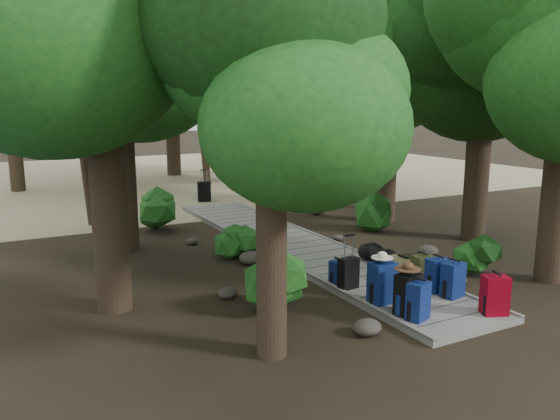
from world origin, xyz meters
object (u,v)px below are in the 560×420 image
backpack_right_b (453,278)px  duffel_right_black (377,254)px  duffel_right_khaki (403,267)px  backpack_right_a (495,293)px  backpack_left_a (418,299)px  suitcase_on_boardwalk (348,273)px  lone_suitcase_on_sand (204,192)px  backpack_left_b (408,292)px  backpack_right_d (423,267)px  sun_lounger (254,182)px  kayak (96,199)px  backpack_left_d (338,270)px  backpack_left_c (382,280)px  backpack_right_c (438,273)px

backpack_right_b → duffel_right_black: bearing=77.5°
duffel_right_khaki → backpack_right_a: bearing=-92.2°
backpack_left_a → backpack_right_a: backpack_right_a is taller
suitcase_on_boardwalk → lone_suitcase_on_sand: lone_suitcase_on_sand is taller
duffel_right_khaki → backpack_left_b: bearing=-129.9°
backpack_left_b → backpack_right_d: bearing=26.9°
backpack_left_a → duffel_right_black: 3.21m
backpack_left_a → suitcase_on_boardwalk: bearing=74.3°
duffel_right_black → sun_lounger: 11.38m
backpack_right_b → kayak: bearing=96.9°
duffel_right_khaki → suitcase_on_boardwalk: (-1.43, -0.12, 0.11)m
duffel_right_black → kayak: size_ratio=0.21×
backpack_left_a → backpack_right_a: (1.29, -0.42, 0.01)m
sun_lounger → backpack_left_d: bearing=-110.5°
sun_lounger → kayak: bearing=177.2°
backpack_left_b → backpack_left_c: (-0.05, 0.62, 0.02)m
backpack_left_a → duffel_right_black: bearing=44.3°
backpack_right_c → duffel_right_khaki: bearing=90.2°
duffel_right_black → backpack_left_a: bearing=-102.1°
duffel_right_black → sun_lounger: (2.24, 11.15, 0.04)m
backpack_left_b → backpack_right_c: 1.40m
backpack_left_d → backpack_right_a: 2.94m
backpack_left_c → backpack_left_d: backpack_left_c is taller
backpack_left_d → suitcase_on_boardwalk: suitcase_on_boardwalk is taller
backpack_right_b → duffel_right_black: backpack_right_b is taller
suitcase_on_boardwalk → kayak: 12.50m
backpack_left_c → lone_suitcase_on_sand: (0.93, 11.61, -0.14)m
kayak → sun_lounger: bearing=3.8°
backpack_left_d → duffel_right_black: size_ratio=0.79×
backpack_left_c → duffel_right_khaki: size_ratio=1.44×
backpack_left_a → backpack_left_d: size_ratio=1.43×
backpack_left_a → duffel_right_black: backpack_left_a is taller
backpack_left_b → kayak: backpack_left_b is taller
backpack_right_b → backpack_right_d: (0.09, 0.89, -0.06)m
backpack_left_d → lone_suitcase_on_sand: bearing=73.0°
backpack_left_c → suitcase_on_boardwalk: 0.92m
lone_suitcase_on_sand → sun_lounger: lone_suitcase_on_sand is taller
backpack_left_a → backpack_right_b: (1.28, 0.52, 0.01)m
backpack_right_c → sun_lounger: bearing=82.7°
duffel_right_khaki → kayak: duffel_right_khaki is taller
duffel_right_khaki → suitcase_on_boardwalk: 1.44m
backpack_right_c → backpack_left_b: bearing=-150.8°
backpack_right_c → sun_lounger: size_ratio=0.33×
backpack_left_d → duffel_right_khaki: 1.43m
backpack_left_a → suitcase_on_boardwalk: size_ratio=1.18×
backpack_right_b → kayak: size_ratio=0.24×
backpack_right_d → duffel_right_khaki: bearing=101.5°
backpack_right_b → backpack_right_d: bearing=74.6°
duffel_right_khaki → lone_suitcase_on_sand: 10.58m
backpack_left_d → suitcase_on_boardwalk: size_ratio=0.82×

